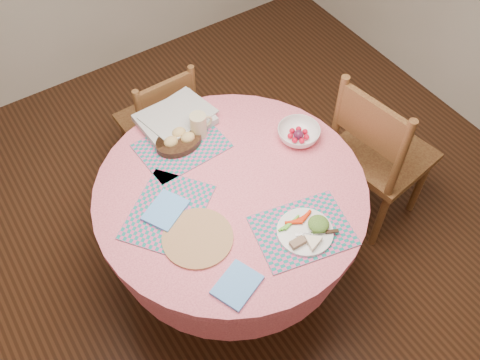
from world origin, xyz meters
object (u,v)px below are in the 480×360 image
object	(u,v)px
chair_back	(161,122)
dinner_plate	(308,231)
bread_bowl	(179,140)
fruit_bowl	(299,134)
wicker_trivet	(198,238)
latte_mug	(199,125)
chair_right	(377,153)
dining_table	(231,214)

from	to	relation	value
chair_back	dinner_plate	xyz separation A→B (m)	(0.09, -1.21, 0.33)
dinner_plate	bread_bowl	size ratio (longest dim) A/B	1.05
bread_bowl	fruit_bowl	distance (m)	0.57
chair_back	fruit_bowl	bearing A→B (deg)	115.69
wicker_trivet	latte_mug	bearing A→B (deg)	58.38
wicker_trivet	bread_bowl	size ratio (longest dim) A/B	1.30
dinner_plate	chair_right	bearing A→B (deg)	22.03
dining_table	fruit_bowl	distance (m)	0.50
wicker_trivet	dinner_plate	bearing A→B (deg)	-30.35
dining_table	chair_right	bearing A→B (deg)	-5.53
chair_right	fruit_bowl	xyz separation A→B (m)	(-0.42, 0.16, 0.25)
wicker_trivet	fruit_bowl	size ratio (longest dim) A/B	1.36
bread_bowl	latte_mug	size ratio (longest dim) A/B	1.85
chair_back	fruit_bowl	world-z (taller)	chair_back
chair_back	wicker_trivet	distance (m)	1.07
dinner_plate	fruit_bowl	distance (m)	0.55
chair_back	latte_mug	bearing A→B (deg)	88.72
dining_table	chair_right	world-z (taller)	chair_right
dinner_plate	bread_bowl	bearing A→B (deg)	105.26
dining_table	fruit_bowl	size ratio (longest dim) A/B	5.61
fruit_bowl	chair_back	bearing A→B (deg)	117.43
dinner_plate	dining_table	bearing A→B (deg)	110.47
dinner_plate	bread_bowl	world-z (taller)	bread_bowl
chair_right	fruit_bowl	bearing A→B (deg)	60.28
chair_right	latte_mug	xyz separation A→B (m)	(-0.81, 0.45, 0.29)
dining_table	bread_bowl	bearing A→B (deg)	99.51
dining_table	wicker_trivet	size ratio (longest dim) A/B	4.13
latte_mug	fruit_bowl	bearing A→B (deg)	-36.26
dining_table	wicker_trivet	distance (m)	0.36
chair_right	dinner_plate	xyz separation A→B (m)	(-0.72, -0.29, 0.25)
wicker_trivet	bread_bowl	distance (m)	0.54
chair_right	dinner_plate	bearing A→B (deg)	103.32
dining_table	latte_mug	xyz separation A→B (m)	(0.05, 0.36, 0.26)
chair_back	latte_mug	distance (m)	0.60
dining_table	fruit_bowl	bearing A→B (deg)	10.23
dining_table	chair_back	size ratio (longest dim) A/B	1.45
dining_table	bread_bowl	size ratio (longest dim) A/B	5.39
chair_right	wicker_trivet	distance (m)	1.15
wicker_trivet	fruit_bowl	world-z (taller)	fruit_bowl
latte_mug	dinner_plate	bearing A→B (deg)	-83.34
bread_bowl	fruit_bowl	size ratio (longest dim) A/B	1.04
bread_bowl	fruit_bowl	xyz separation A→B (m)	(0.50, -0.28, -0.00)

